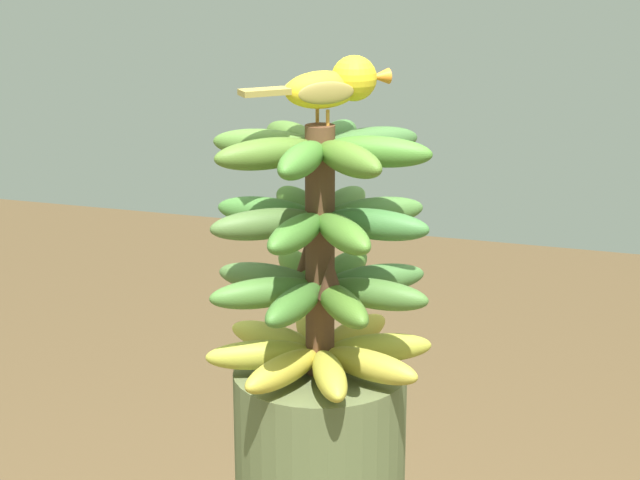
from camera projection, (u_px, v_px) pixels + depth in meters
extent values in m
cylinder|color=brown|center=(320.00, 252.00, 1.57)|extent=(0.04, 0.04, 0.36)
ellipsoid|color=gold|center=(371.00, 366.00, 1.56)|extent=(0.09, 0.16, 0.04)
ellipsoid|color=#ABA937|center=(380.00, 348.00, 1.62)|extent=(0.10, 0.15, 0.04)
ellipsoid|color=gold|center=(355.00, 333.00, 1.67)|extent=(0.16, 0.09, 0.04)
ellipsoid|color=gold|center=(311.00, 330.00, 1.69)|extent=(0.15, 0.10, 0.04)
ellipsoid|color=gold|center=(272.00, 338.00, 1.66)|extent=(0.09, 0.16, 0.04)
ellipsoid|color=gold|center=(259.00, 355.00, 1.59)|extent=(0.10, 0.15, 0.04)
ellipsoid|color=gold|center=(282.00, 371.00, 1.54)|extent=(0.16, 0.09, 0.04)
ellipsoid|color=gold|center=(330.00, 376.00, 1.53)|extent=(0.15, 0.10, 0.04)
ellipsoid|color=#426F27|center=(344.00, 269.00, 1.65)|extent=(0.15, 0.06, 0.04)
ellipsoid|color=#4D7924|center=(300.00, 268.00, 1.65)|extent=(0.14, 0.13, 0.04)
ellipsoid|color=#4A6E35|center=(266.00, 278.00, 1.61)|extent=(0.06, 0.15, 0.04)
ellipsoid|color=#4B7A33|center=(263.00, 293.00, 1.55)|extent=(0.13, 0.14, 0.04)
ellipsoid|color=#3F6F2B|center=(294.00, 305.00, 1.51)|extent=(0.15, 0.06, 0.04)
ellipsoid|color=#497026|center=(342.00, 305.00, 1.50)|extent=(0.14, 0.13, 0.04)
ellipsoid|color=#497332|center=(376.00, 294.00, 1.55)|extent=(0.06, 0.15, 0.04)
ellipsoid|color=#457336|center=(375.00, 279.00, 1.61)|extent=(0.13, 0.14, 0.04)
ellipsoid|color=#4E7F2D|center=(343.00, 234.00, 1.48)|extent=(0.14, 0.13, 0.04)
ellipsoid|color=#3F7537|center=(376.00, 224.00, 1.52)|extent=(0.06, 0.15, 0.04)
ellipsoid|color=#4B7A36|center=(374.00, 212.00, 1.58)|extent=(0.13, 0.14, 0.04)
ellipsoid|color=#507A35|center=(342.00, 204.00, 1.62)|extent=(0.15, 0.06, 0.04)
ellipsoid|color=#406B24|center=(299.00, 204.00, 1.62)|extent=(0.14, 0.13, 0.04)
ellipsoid|color=#447C33|center=(266.00, 212.00, 1.58)|extent=(0.06, 0.15, 0.04)
ellipsoid|color=#4E6D35|center=(264.00, 224.00, 1.52)|extent=(0.13, 0.14, 0.04)
ellipsoid|color=#44782D|center=(296.00, 233.00, 1.48)|extent=(0.15, 0.06, 0.04)
ellipsoid|color=#3F7234|center=(336.00, 137.00, 1.60)|extent=(0.15, 0.04, 0.04)
ellipsoid|color=#4A6F2B|center=(293.00, 138.00, 1.59)|extent=(0.13, 0.14, 0.04)
ellipsoid|color=#517B31|center=(265.00, 144.00, 1.54)|extent=(0.04, 0.15, 0.04)
ellipsoid|color=#507229|center=(267.00, 154.00, 1.49)|extent=(0.14, 0.13, 0.04)
ellipsoid|color=#42782B|center=(302.00, 160.00, 1.45)|extent=(0.15, 0.04, 0.04)
ellipsoid|color=#4F7527|center=(349.00, 159.00, 1.46)|extent=(0.13, 0.14, 0.04)
ellipsoid|color=#467C2B|center=(377.00, 151.00, 1.50)|extent=(0.04, 0.15, 0.04)
ellipsoid|color=#406C34|center=(370.00, 142.00, 1.56)|extent=(0.14, 0.13, 0.04)
cone|color=brown|center=(307.00, 258.00, 1.61)|extent=(0.04, 0.04, 0.06)
cone|color=#4C2D1E|center=(331.00, 277.00, 1.53)|extent=(0.04, 0.04, 0.06)
cylinder|color=#C68933|center=(327.00, 118.00, 1.50)|extent=(0.00, 0.01, 0.02)
cylinder|color=#C68933|center=(317.00, 114.00, 1.53)|extent=(0.00, 0.01, 0.02)
ellipsoid|color=yellow|center=(322.00, 90.00, 1.51)|extent=(0.11, 0.11, 0.05)
ellipsoid|color=olive|center=(326.00, 93.00, 1.48)|extent=(0.06, 0.06, 0.03)
ellipsoid|color=olive|center=(311.00, 87.00, 1.53)|extent=(0.06, 0.06, 0.03)
cube|color=olive|center=(265.00, 92.00, 1.48)|extent=(0.06, 0.07, 0.01)
sphere|color=yellow|center=(354.00, 78.00, 1.52)|extent=(0.06, 0.06, 0.06)
sphere|color=black|center=(352.00, 72.00, 1.54)|extent=(0.01, 0.01, 0.01)
cone|color=orange|center=(379.00, 77.00, 1.54)|extent=(0.03, 0.04, 0.02)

